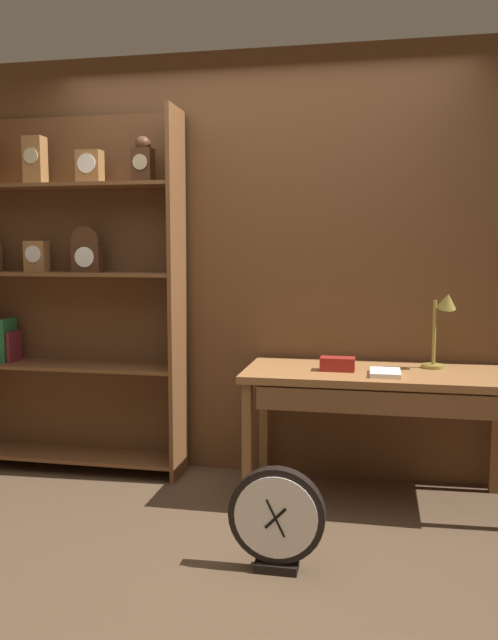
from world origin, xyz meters
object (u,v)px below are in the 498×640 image
Objects in this scene: round_clock_large at (277,518)px; bookshelf at (63,290)px; open_repair_manual at (385,373)px; workbench at (377,387)px; desk_lamp at (442,321)px; toolbox_small at (337,364)px.

bookshelf is at bearing 144.51° from round_clock_large.
round_clock_large is at bearing -120.07° from open_repair_manual.
workbench is 3.30× the size of desk_lamp.
workbench is 7.70× the size of toolbox_small.
open_repair_manual reaches higher than round_clock_large.
toolbox_small is at bearing 76.85° from round_clock_large.
bookshelf is 4.80× the size of round_clock_large.
round_clock_large is (-0.46, -0.79, -0.51)m from open_repair_manual.
workbench is at bearing 2.02° from toolbox_small.
bookshelf is 11.85× the size of toolbox_small.
desk_lamp is 0.63m from toolbox_small.
workbench is 0.14m from open_repair_manual.
workbench is at bearing -156.95° from desk_lamp.
bookshelf is 2.04m from workbench.
open_repair_manual is (0.04, -0.09, 0.09)m from workbench.
toolbox_small is (-0.56, -0.16, -0.24)m from desk_lamp.
workbench is 0.25m from toolbox_small.
workbench is 0.52m from desk_lamp.
workbench is at bearing 64.46° from round_clock_large.
toolbox_small is 1.04m from round_clock_large.
toolbox_small is at bearing 163.43° from open_repair_manual.
desk_lamp reaches higher than workbench.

